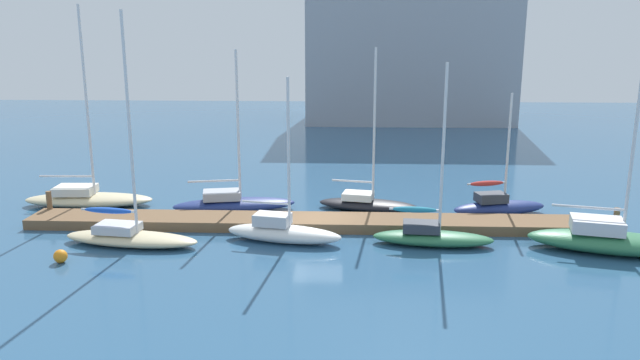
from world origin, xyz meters
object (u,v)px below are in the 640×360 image
object	(u,v)px
sailboat_3	(283,231)
mooring_buoy_orange	(60,256)
sailboat_0	(87,197)
sailboat_2	(233,202)
sailboat_4	(367,202)
sailboat_6	(498,205)
sailboat_7	(611,239)
sailboat_1	(129,234)
harbor_building_distant	(409,35)
sailboat_5	(431,234)

from	to	relation	value
sailboat_3	mooring_buoy_orange	size ratio (longest dim) A/B	13.32
sailboat_0	sailboat_2	size ratio (longest dim) A/B	1.27
sailboat_3	sailboat_4	world-z (taller)	sailboat_4
sailboat_0	sailboat_3	distance (m)	13.15
sailboat_6	sailboat_7	distance (m)	6.81
sailboat_2	sailboat_7	distance (m)	19.11
sailboat_1	mooring_buoy_orange	size ratio (longest dim) A/B	18.23
sailboat_6	mooring_buoy_orange	bearing A→B (deg)	-172.24
sailboat_3	harbor_building_distant	size ratio (longest dim) A/B	0.35
sailboat_2	mooring_buoy_orange	bearing A→B (deg)	-137.64
sailboat_2	sailboat_6	world-z (taller)	sailboat_2
sailboat_3	sailboat_5	xyz separation A→B (m)	(6.96, -0.15, -0.03)
sailboat_3	sailboat_1	bearing A→B (deg)	-162.49
sailboat_0	sailboat_2	world-z (taller)	sailboat_0
sailboat_1	sailboat_5	distance (m)	14.10
sailboat_6	sailboat_7	size ratio (longest dim) A/B	0.56
sailboat_4	sailboat_5	bearing A→B (deg)	-53.00
sailboat_0	sailboat_1	world-z (taller)	sailboat_0
sailboat_3	sailboat_4	size ratio (longest dim) A/B	0.87
mooring_buoy_orange	harbor_building_distant	distance (m)	50.55
mooring_buoy_orange	sailboat_3	bearing A→B (deg)	18.56
sailboat_3	sailboat_5	bearing A→B (deg)	10.43
sailboat_2	sailboat_3	distance (m)	6.00
sailboat_1	sailboat_4	xyz separation A→B (m)	(11.27, 6.32, -0.07)
harbor_building_distant	sailboat_1	bearing A→B (deg)	-111.32
sailboat_3	sailboat_4	distance (m)	6.97
sailboat_0	mooring_buoy_orange	xyz separation A→B (m)	(2.55, -8.85, -0.22)
sailboat_3	mooring_buoy_orange	bearing A→B (deg)	-149.74
sailboat_3	mooring_buoy_orange	distance (m)	9.80
sailboat_4	harbor_building_distant	xyz separation A→B (m)	(5.69, 37.15, 9.11)
sailboat_1	mooring_buoy_orange	distance (m)	3.23
sailboat_4	sailboat_6	xyz separation A→B (m)	(7.12, -0.64, 0.08)
sailboat_0	sailboat_3	size ratio (longest dim) A/B	1.44
sailboat_3	sailboat_6	world-z (taller)	sailboat_3
sailboat_2	sailboat_5	size ratio (longest dim) A/B	1.05
sailboat_1	mooring_buoy_orange	bearing A→B (deg)	-124.42
sailboat_2	mooring_buoy_orange	xyz separation A→B (m)	(-6.00, -8.13, -0.21)
harbor_building_distant	sailboat_0	bearing A→B (deg)	-120.36
sailboat_2	sailboat_5	world-z (taller)	sailboat_2
sailboat_5	sailboat_7	bearing A→B (deg)	0.50
sailboat_0	sailboat_6	bearing A→B (deg)	-4.37
sailboat_4	sailboat_6	bearing A→B (deg)	5.80
sailboat_1	sailboat_3	size ratio (longest dim) A/B	1.37
sailboat_3	sailboat_7	distance (m)	14.94
sailboat_0	sailboat_3	xyz separation A→B (m)	(11.84, -5.73, 0.03)
sailboat_6	mooring_buoy_orange	world-z (taller)	sailboat_6
sailboat_3	harbor_building_distant	bearing A→B (deg)	88.73
sailboat_2	sailboat_5	bearing A→B (deg)	-38.00
sailboat_0	sailboat_6	xyz separation A→B (m)	(23.11, -0.78, 0.02)
sailboat_0	sailboat_1	size ratio (longest dim) A/B	1.05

